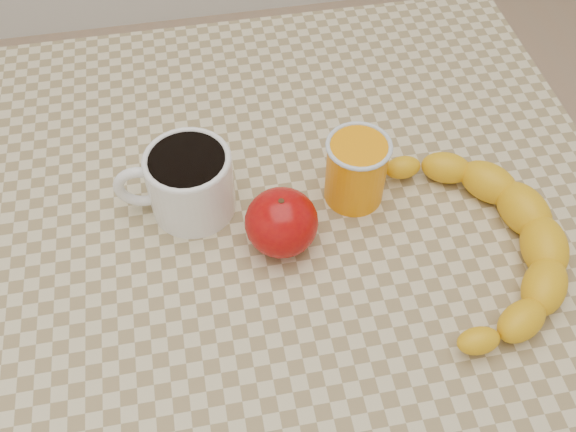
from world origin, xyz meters
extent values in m
cube|color=beige|center=(0.00, 0.00, 0.73)|extent=(0.80, 0.80, 0.04)
cube|color=olive|center=(0.00, 0.00, 0.68)|extent=(0.74, 0.74, 0.06)
cylinder|color=olive|center=(-0.35, 0.35, 0.35)|extent=(0.05, 0.05, 0.71)
cylinder|color=olive|center=(0.35, 0.35, 0.35)|extent=(0.05, 0.05, 0.71)
cylinder|color=white|center=(-0.10, 0.05, 0.79)|extent=(0.11, 0.11, 0.08)
cylinder|color=black|center=(-0.10, 0.05, 0.83)|extent=(0.08, 0.08, 0.01)
torus|color=white|center=(-0.10, 0.05, 0.83)|extent=(0.10, 0.10, 0.01)
torus|color=white|center=(-0.16, 0.06, 0.79)|extent=(0.06, 0.02, 0.06)
cylinder|color=#FF9308|center=(0.09, 0.03, 0.79)|extent=(0.07, 0.07, 0.08)
torus|color=silver|center=(0.09, 0.03, 0.83)|extent=(0.07, 0.07, 0.01)
ellipsoid|color=#940409|center=(-0.01, -0.02, 0.79)|extent=(0.08, 0.08, 0.07)
cylinder|color=#382311|center=(-0.01, -0.02, 0.82)|extent=(0.01, 0.01, 0.01)
camera|label=1|loc=(-0.08, -0.43, 1.34)|focal=40.00mm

